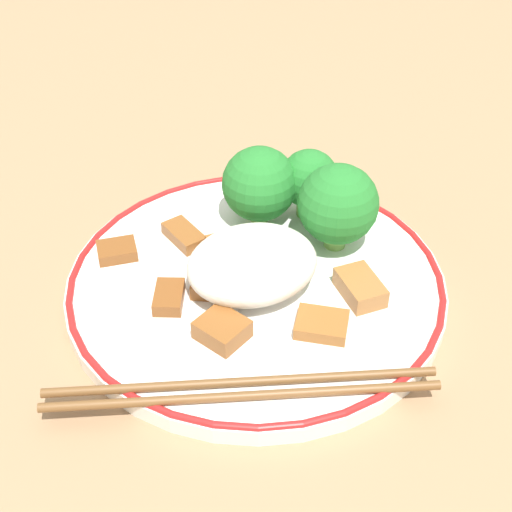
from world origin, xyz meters
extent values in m
plane|color=#9E7A56|center=(0.00, 0.00, 0.00)|extent=(3.00, 3.00, 0.00)
cylinder|color=white|center=(0.00, 0.00, 0.01)|extent=(0.27, 0.27, 0.01)
torus|color=red|center=(0.00, 0.00, 0.01)|extent=(0.26, 0.26, 0.01)
ellipsoid|color=white|center=(0.01, 0.01, 0.03)|extent=(0.09, 0.08, 0.04)
cylinder|color=#72AD4C|center=(-0.07, -0.01, 0.02)|extent=(0.02, 0.02, 0.02)
sphere|color=#267A2D|center=(-0.07, -0.01, 0.05)|extent=(0.06, 0.06, 0.06)
cylinder|color=#72AD4C|center=(-0.07, -0.06, 0.02)|extent=(0.02, 0.02, 0.02)
sphere|color=#267A2D|center=(-0.07, -0.06, 0.05)|extent=(0.04, 0.04, 0.04)
cylinder|color=#72AD4C|center=(-0.03, -0.06, 0.02)|extent=(0.01, 0.01, 0.01)
sphere|color=#267A2D|center=(-0.03, -0.06, 0.05)|extent=(0.06, 0.06, 0.06)
cube|color=brown|center=(0.04, 0.04, 0.02)|extent=(0.04, 0.04, 0.01)
cube|color=#9E6633|center=(-0.06, 0.04, 0.02)|extent=(0.03, 0.04, 0.01)
cube|color=brown|center=(0.06, 0.00, 0.02)|extent=(0.03, 0.04, 0.01)
cube|color=#995B28|center=(0.01, -0.03, 0.02)|extent=(0.03, 0.02, 0.01)
cube|color=brown|center=(0.08, -0.06, 0.02)|extent=(0.03, 0.03, 0.01)
cube|color=brown|center=(0.03, -0.06, 0.02)|extent=(0.03, 0.04, 0.01)
cube|color=#995B28|center=(-0.02, 0.06, 0.02)|extent=(0.04, 0.04, 0.01)
cube|color=brown|center=(0.03, 0.00, 0.02)|extent=(0.03, 0.03, 0.01)
cylinder|color=brown|center=(0.05, 0.10, 0.01)|extent=(0.22, 0.08, 0.01)
cylinder|color=brown|center=(0.05, 0.09, 0.01)|extent=(0.22, 0.08, 0.01)
camera|label=1|loc=(0.15, 0.35, 0.34)|focal=50.00mm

